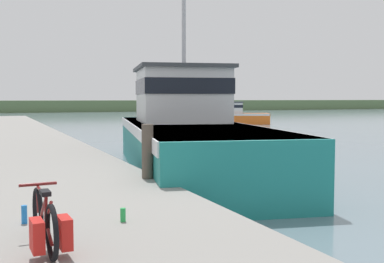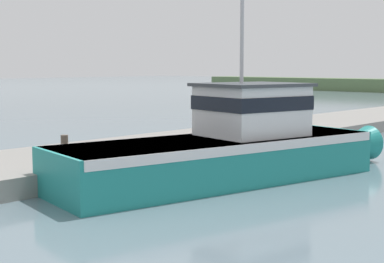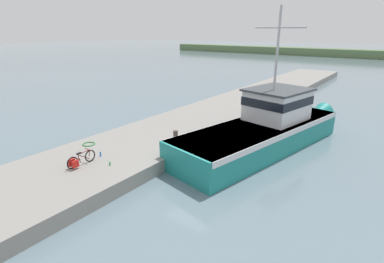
{
  "view_description": "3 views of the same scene",
  "coord_description": "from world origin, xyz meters",
  "px_view_note": "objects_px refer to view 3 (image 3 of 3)",
  "views": [
    {
      "loc": [
        -4.59,
        -9.44,
        2.4
      ],
      "look_at": [
        -0.68,
        -0.22,
        1.71
      ],
      "focal_mm": 45.0,
      "sensor_mm": 36.0,
      "label": 1
    },
    {
      "loc": [
        14.73,
        -11.11,
        4.15
      ],
      "look_at": [
        0.04,
        4.73,
        1.72
      ],
      "focal_mm": 55.0,
      "sensor_mm": 36.0,
      "label": 2
    },
    {
      "loc": [
        7.94,
        -11.39,
        6.9
      ],
      "look_at": [
        -1.79,
        2.03,
        1.24
      ],
      "focal_mm": 28.0,
      "sensor_mm": 36.0,
      "label": 3
    }
  ],
  "objects_px": {
    "bicycle_touring": "(79,160)",
    "fishing_boat_main": "(267,127)",
    "mooring_post": "(176,141)",
    "water_bottle_by_bike": "(110,164)",
    "water_bottle_on_curb": "(100,154)"
  },
  "relations": [
    {
      "from": "mooring_post",
      "to": "water_bottle_on_curb",
      "type": "distance_m",
      "value": 3.94
    },
    {
      "from": "fishing_boat_main",
      "to": "water_bottle_by_bike",
      "type": "relative_size",
      "value": 78.54
    },
    {
      "from": "bicycle_touring",
      "to": "water_bottle_on_curb",
      "type": "distance_m",
      "value": 1.37
    },
    {
      "from": "fishing_boat_main",
      "to": "bicycle_touring",
      "type": "relative_size",
      "value": 9.22
    },
    {
      "from": "bicycle_touring",
      "to": "fishing_boat_main",
      "type": "bearing_deg",
      "value": 56.96
    },
    {
      "from": "bicycle_touring",
      "to": "water_bottle_on_curb",
      "type": "bearing_deg",
      "value": 93.53
    },
    {
      "from": "bicycle_touring",
      "to": "mooring_post",
      "type": "height_order",
      "value": "mooring_post"
    },
    {
      "from": "fishing_boat_main",
      "to": "mooring_post",
      "type": "xyz_separation_m",
      "value": [
        -3.0,
        -5.18,
        0.03
      ]
    },
    {
      "from": "mooring_post",
      "to": "water_bottle_on_curb",
      "type": "bearing_deg",
      "value": -132.77
    },
    {
      "from": "mooring_post",
      "to": "fishing_boat_main",
      "type": "bearing_deg",
      "value": 59.93
    },
    {
      "from": "bicycle_touring",
      "to": "water_bottle_on_curb",
      "type": "relative_size",
      "value": 6.49
    },
    {
      "from": "mooring_post",
      "to": "water_bottle_on_curb",
      "type": "relative_size",
      "value": 4.64
    },
    {
      "from": "mooring_post",
      "to": "water_bottle_by_bike",
      "type": "xyz_separation_m",
      "value": [
        -1.41,
        -3.3,
        -0.48
      ]
    },
    {
      "from": "mooring_post",
      "to": "water_bottle_by_bike",
      "type": "height_order",
      "value": "mooring_post"
    },
    {
      "from": "bicycle_touring",
      "to": "mooring_post",
      "type": "distance_m",
      "value": 4.92
    }
  ]
}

